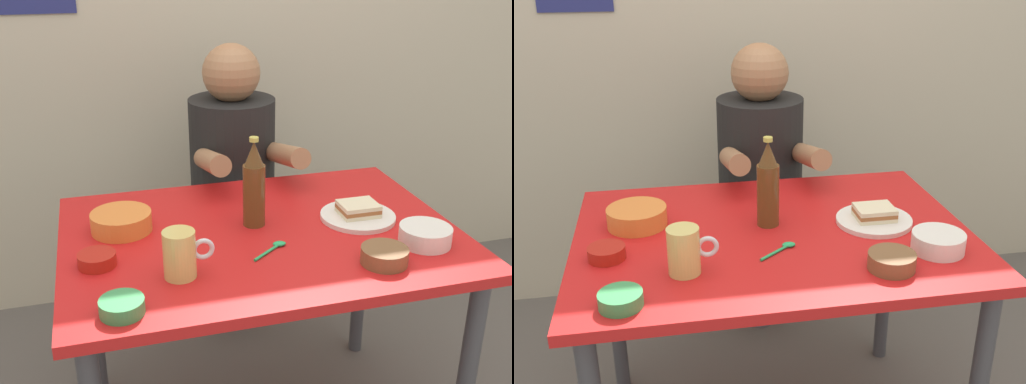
# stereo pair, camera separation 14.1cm
# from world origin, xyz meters

# --- Properties ---
(dining_table) EXTENTS (1.10, 0.80, 0.74)m
(dining_table) POSITION_xyz_m (0.00, 0.00, 0.65)
(dining_table) COLOR red
(dining_table) RESTS_ON ground
(stool) EXTENTS (0.34, 0.34, 0.45)m
(stool) POSITION_xyz_m (0.07, 0.63, 0.35)
(stool) COLOR #4C4C51
(stool) RESTS_ON ground
(person_seated) EXTENTS (0.33, 0.56, 0.72)m
(person_seated) POSITION_xyz_m (0.07, 0.62, 0.77)
(person_seated) COLOR black
(person_seated) RESTS_ON stool
(plate_orange) EXTENTS (0.22, 0.22, 0.01)m
(plate_orange) POSITION_xyz_m (0.30, 0.01, 0.75)
(plate_orange) COLOR silver
(plate_orange) RESTS_ON dining_table
(sandwich) EXTENTS (0.11, 0.09, 0.04)m
(sandwich) POSITION_xyz_m (0.30, 0.01, 0.77)
(sandwich) COLOR beige
(sandwich) RESTS_ON plate_orange
(beer_mug) EXTENTS (0.13, 0.08, 0.12)m
(beer_mug) POSITION_xyz_m (-0.25, -0.19, 0.80)
(beer_mug) COLOR #D1BC66
(beer_mug) RESTS_ON dining_table
(beer_bottle) EXTENTS (0.06, 0.06, 0.26)m
(beer_bottle) POSITION_xyz_m (-0.01, 0.05, 0.86)
(beer_bottle) COLOR #593819
(beer_bottle) RESTS_ON dining_table
(sambal_bowl_red) EXTENTS (0.10, 0.10, 0.03)m
(sambal_bowl_red) POSITION_xyz_m (-0.45, -0.08, 0.76)
(sambal_bowl_red) COLOR #B21E14
(sambal_bowl_red) RESTS_ON dining_table
(soup_bowl_orange) EXTENTS (0.17, 0.17, 0.05)m
(soup_bowl_orange) POSITION_xyz_m (-0.38, 0.11, 0.77)
(soup_bowl_orange) COLOR orange
(soup_bowl_orange) RESTS_ON dining_table
(rice_bowl_white) EXTENTS (0.14, 0.14, 0.05)m
(rice_bowl_white) POSITION_xyz_m (0.40, -0.19, 0.77)
(rice_bowl_white) COLOR silver
(rice_bowl_white) RESTS_ON dining_table
(dip_bowl_green) EXTENTS (0.10, 0.10, 0.03)m
(dip_bowl_green) POSITION_xyz_m (-0.40, -0.31, 0.76)
(dip_bowl_green) COLOR #388C4C
(dip_bowl_green) RESTS_ON dining_table
(condiment_bowl_brown) EXTENTS (0.12, 0.12, 0.04)m
(condiment_bowl_brown) POSITION_xyz_m (0.25, -0.26, 0.76)
(condiment_bowl_brown) COLOR brown
(condiment_bowl_brown) RESTS_ON dining_table
(spoon) EXTENTS (0.11, 0.08, 0.01)m
(spoon) POSITION_xyz_m (0.01, -0.11, 0.75)
(spoon) COLOR #26A559
(spoon) RESTS_ON dining_table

